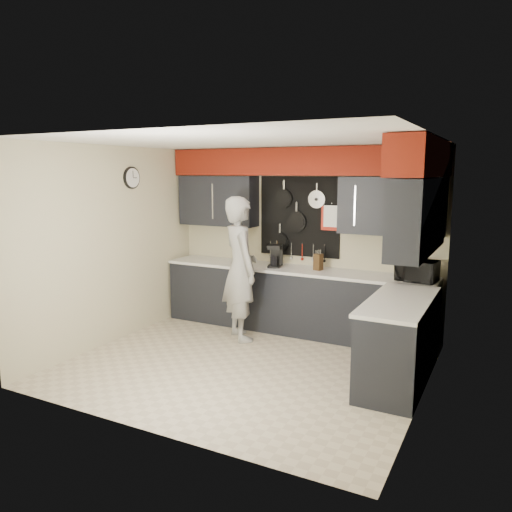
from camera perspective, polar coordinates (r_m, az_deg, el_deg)
The scene contains 10 objects.
ground at distance 6.06m, azimuth -1.19°, elevation -12.32°, with size 4.00×4.00×0.00m, color #C3B598.
back_wall_assembly at distance 7.07m, azimuth 5.07°, elevation 7.53°, with size 4.00×0.36×2.60m.
right_wall_assembly at distance 5.27m, azimuth 18.25°, elevation 5.66°, with size 0.36×3.50×2.60m.
left_wall_assembly at distance 6.88m, azimuth -15.94°, elevation 1.48°, with size 0.05×3.50×2.60m.
base_cabinets at distance 6.70m, azimuth 7.17°, elevation -6.09°, with size 3.95×2.20×0.92m.
microwave at distance 6.49m, azimuth 17.92°, elevation -1.60°, with size 0.48×0.33×0.27m, color black.
knife_block at distance 6.93m, azimuth 7.13°, elevation -0.68°, with size 0.10×0.10×0.23m, color #372211.
utensil_crock at distance 7.22m, azimuth 2.25°, elevation -0.45°, with size 0.13×0.13×0.17m, color white.
coffee_maker at distance 7.10m, azimuth 2.20°, elevation 0.07°, with size 0.23×0.26×0.32m.
person at distance 6.73m, azimuth -1.82°, elevation -1.46°, with size 0.71×0.47×1.94m, color #9E9E9C.
Camera 1 is at (2.69, -4.94, 2.26)m, focal length 35.00 mm.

